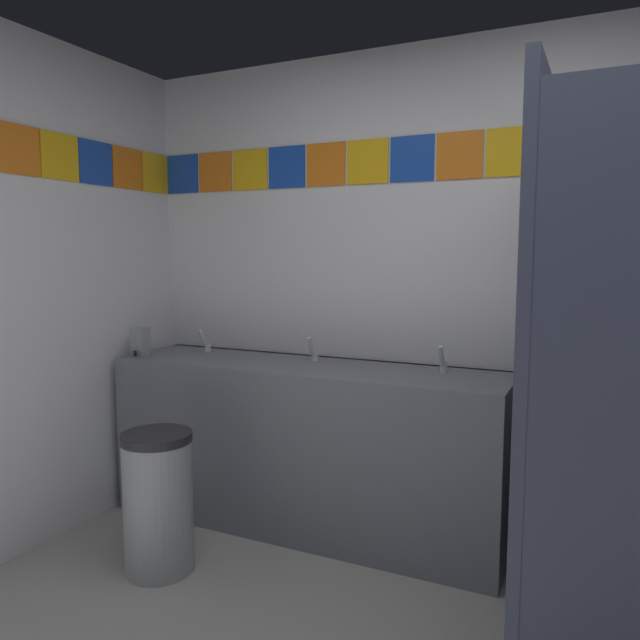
{
  "coord_description": "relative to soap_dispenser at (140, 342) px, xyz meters",
  "views": [
    {
      "loc": [
        0.45,
        -1.29,
        1.45
      ],
      "look_at": [
        -0.72,
        1.17,
        1.15
      ],
      "focal_mm": 34.05,
      "sensor_mm": 36.0,
      "label": 1
    }
  ],
  "objects": [
    {
      "name": "wall_back",
      "position": [
        1.93,
        0.47,
        0.31
      ],
      "size": [
        4.12,
        0.09,
        2.51
      ],
      "color": "silver",
      "rests_on": "ground_plane"
    },
    {
      "name": "vanity_counter",
      "position": [
        0.97,
        0.16,
        -0.5
      ],
      "size": [
        2.1,
        0.55,
        0.87
      ],
      "color": "slate",
      "rests_on": "ground_plane"
    },
    {
      "name": "faucet_left",
      "position": [
        0.27,
        0.25,
        -0.03
      ],
      "size": [
        0.04,
        0.1,
        0.14
      ],
      "color": "silver",
      "rests_on": "vanity_counter"
    },
    {
      "name": "faucet_center",
      "position": [
        0.97,
        0.25,
        -0.03
      ],
      "size": [
        0.04,
        0.1,
        0.14
      ],
      "color": "silver",
      "rests_on": "vanity_counter"
    },
    {
      "name": "faucet_right",
      "position": [
        1.67,
        0.25,
        -0.03
      ],
      "size": [
        0.04,
        0.1,
        0.14
      ],
      "color": "silver",
      "rests_on": "vanity_counter"
    },
    {
      "name": "soap_dispenser",
      "position": [
        0.0,
        0.0,
        0.0
      ],
      "size": [
        0.09,
        0.09,
        0.16
      ],
      "color": "gray",
      "rests_on": "vanity_counter"
    },
    {
      "name": "stall_divider",
      "position": [
        2.36,
        -0.56,
        0.02
      ],
      "size": [
        0.92,
        1.48,
        1.95
      ],
      "color": "#33384C",
      "rests_on": "ground_plane"
    },
    {
      "name": "trash_bin",
      "position": [
        0.57,
        -0.55,
        -0.63
      ],
      "size": [
        0.32,
        0.32,
        0.65
      ],
      "color": "#999EA3",
      "rests_on": "ground_plane"
    }
  ]
}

